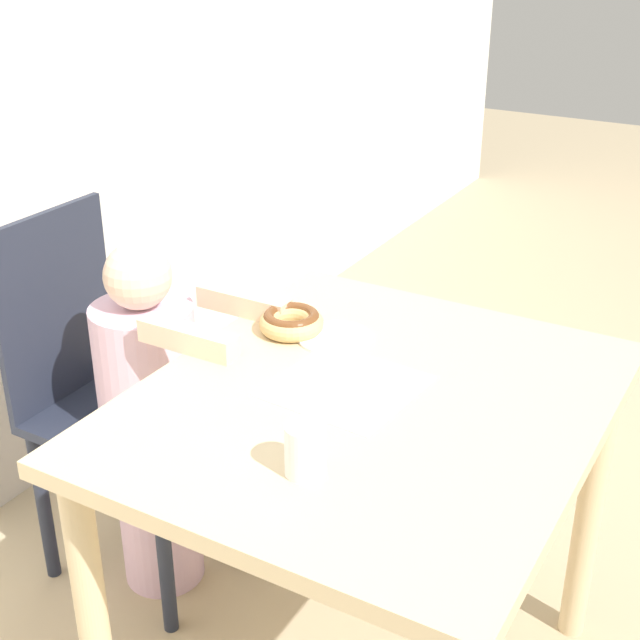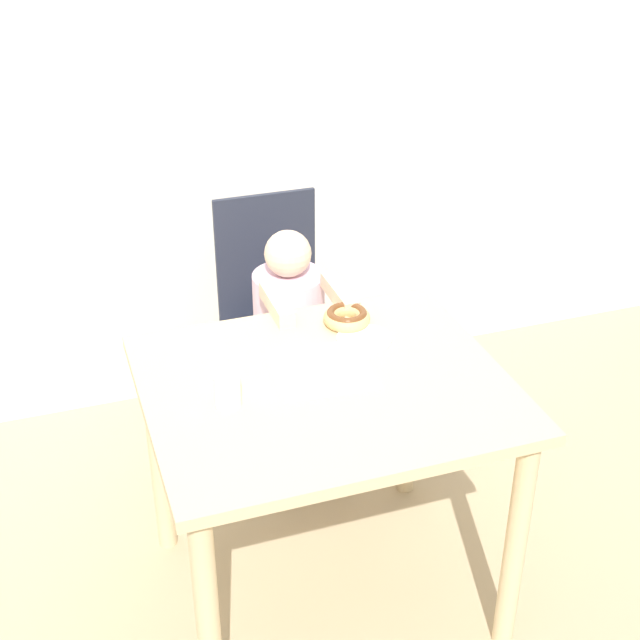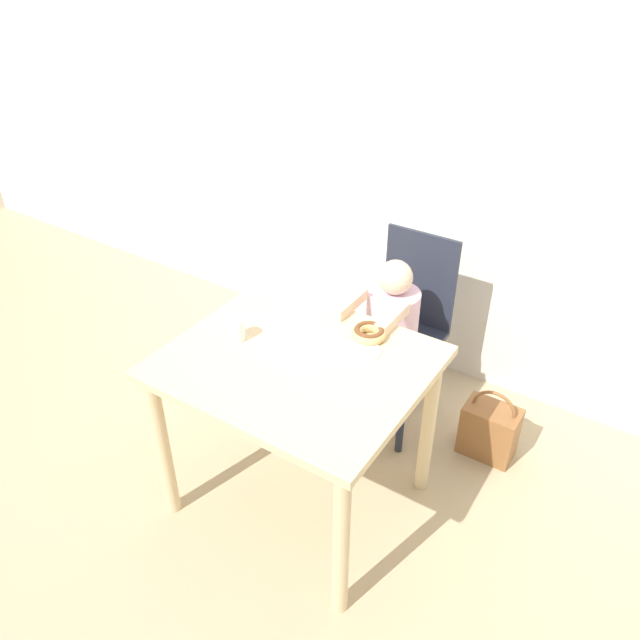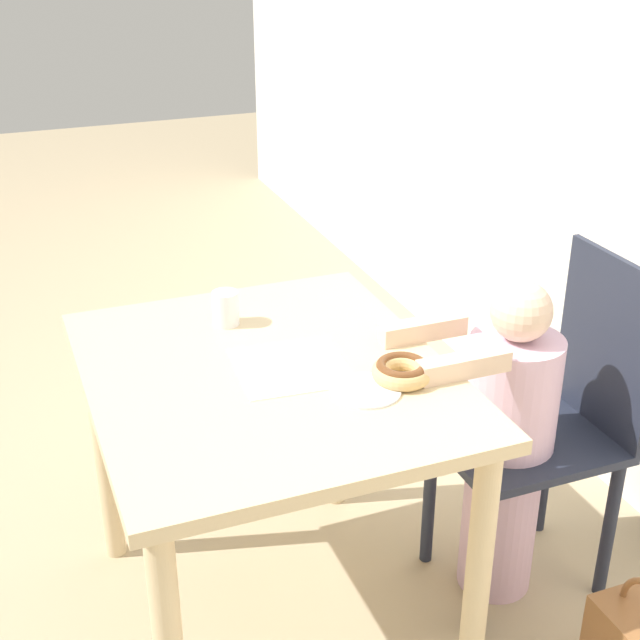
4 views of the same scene
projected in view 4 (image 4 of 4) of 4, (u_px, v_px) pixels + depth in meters
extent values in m
plane|color=tan|center=(274.00, 617.00, 2.44)|extent=(12.00, 12.00, 0.00)
cube|color=beige|center=(267.00, 376.00, 2.11)|extent=(0.97, 0.83, 0.03)
cylinder|color=beige|center=(104.00, 449.00, 2.52)|extent=(0.06, 0.06, 0.74)
cylinder|color=beige|center=(336.00, 402.00, 2.75)|extent=(0.06, 0.06, 0.74)
cylinder|color=beige|center=(478.00, 581.00, 2.03)|extent=(0.06, 0.06, 0.74)
cube|color=#232838|center=(525.00, 442.00, 2.39)|extent=(0.37, 0.46, 0.03)
cube|color=#232838|center=(606.00, 344.00, 2.35)|extent=(0.37, 0.02, 0.49)
cylinder|color=#232838|center=(429.00, 498.00, 2.55)|extent=(0.04, 0.04, 0.44)
cylinder|color=#232838|center=(484.00, 564.00, 2.30)|extent=(0.04, 0.04, 0.44)
cylinder|color=#232838|center=(545.00, 469.00, 2.68)|extent=(0.04, 0.04, 0.44)
cylinder|color=#232838|center=(609.00, 528.00, 2.43)|extent=(0.04, 0.04, 0.44)
cylinder|color=silver|center=(500.00, 514.00, 2.47)|extent=(0.21, 0.21, 0.47)
cylinder|color=silver|center=(513.00, 392.00, 2.30)|extent=(0.24, 0.24, 0.31)
sphere|color=beige|center=(521.00, 311.00, 2.20)|extent=(0.16, 0.16, 0.16)
cube|color=beige|center=(423.00, 329.00, 2.24)|extent=(0.05, 0.23, 0.05)
cube|color=beige|center=(464.00, 366.00, 2.07)|extent=(0.05, 0.23, 0.05)
torus|color=#DBB270|center=(402.00, 372.00, 2.05)|extent=(0.14, 0.14, 0.04)
torus|color=brown|center=(402.00, 366.00, 2.04)|extent=(0.12, 0.12, 0.02)
cube|color=white|center=(291.00, 367.00, 2.11)|extent=(0.28, 0.28, 0.00)
cylinder|color=white|center=(226.00, 308.00, 2.31)|extent=(0.07, 0.07, 0.09)
cylinder|color=white|center=(366.00, 390.00, 2.01)|extent=(0.16, 0.16, 0.01)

